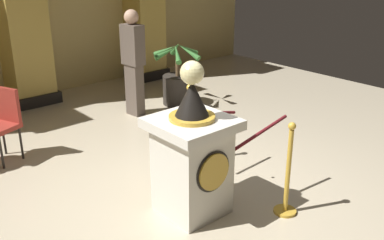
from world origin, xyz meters
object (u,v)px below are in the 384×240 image
pedestal_clock (192,156)px  cafe_chair_red (3,118)px  potted_palm_right (178,84)px  bystander_guest (133,60)px  stanchion_near (287,182)px  stanchion_far (190,135)px

pedestal_clock → cafe_chair_red: pedestal_clock is taller
pedestal_clock → cafe_chair_red: size_ratio=1.70×
cafe_chair_red → potted_palm_right: bearing=5.0°
pedestal_clock → bystander_guest: (1.24, 2.87, 0.29)m
stanchion_near → cafe_chair_red: size_ratio=1.07×
potted_palm_right → bystander_guest: bystander_guest is taller
stanchion_near → potted_palm_right: potted_palm_right is taller
potted_palm_right → stanchion_near: bearing=-112.0°
stanchion_near → cafe_chair_red: 3.66m
pedestal_clock → bystander_guest: size_ratio=0.94×
stanchion_near → stanchion_far: bearing=88.3°
pedestal_clock → stanchion_near: size_ratio=1.59×
stanchion_near → bystander_guest: bystander_guest is taller
pedestal_clock → bystander_guest: 3.14m
stanchion_near → cafe_chair_red: bearing=118.0°
potted_palm_right → stanchion_far: bearing=-125.7°
stanchion_far → cafe_chair_red: bearing=137.2°
potted_palm_right → bystander_guest: bearing=177.0°
stanchion_near → stanchion_far: 1.59m
stanchion_far → potted_palm_right: 2.34m
bystander_guest → potted_palm_right: bearing=-3.0°
pedestal_clock → stanchion_near: bearing=-43.4°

